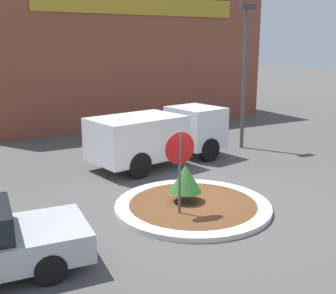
{
  "coord_description": "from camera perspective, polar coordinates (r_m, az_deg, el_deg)",
  "views": [
    {
      "loc": [
        -5.84,
        -9.11,
        4.38
      ],
      "look_at": [
        0.33,
        2.0,
        1.26
      ],
      "focal_mm": 45.0,
      "sensor_mm": 36.0,
      "label": 1
    }
  ],
  "objects": [
    {
      "name": "traffic_island",
      "position": [
        11.64,
        3.37,
        -7.95
      ],
      "size": [
        4.26,
        4.26,
        0.14
      ],
      "color": "beige",
      "rests_on": "ground_plane"
    },
    {
      "name": "island_shrub",
      "position": [
        11.55,
        2.39,
        -4.25
      ],
      "size": [
        0.89,
        0.89,
        1.04
      ],
      "color": "brown",
      "rests_on": "traffic_island"
    },
    {
      "name": "stop_sign",
      "position": [
        10.53,
        1.61,
        -1.48
      ],
      "size": [
        0.83,
        0.07,
        2.29
      ],
      "color": "#4C4C51",
      "rests_on": "ground_plane"
    },
    {
      "name": "utility_truck",
      "position": [
        15.56,
        -1.25,
        1.73
      ],
      "size": [
        5.61,
        2.96,
        1.96
      ],
      "rotation": [
        0.0,
        0.0,
        0.18
      ],
      "color": "white",
      "rests_on": "ground_plane"
    },
    {
      "name": "storefront_building",
      "position": [
        25.12,
        -6.58,
        11.79
      ],
      "size": [
        15.76,
        6.07,
        7.06
      ],
      "color": "brown",
      "rests_on": "ground_plane"
    },
    {
      "name": "ground_plane",
      "position": [
        11.67,
        3.36,
        -8.26
      ],
      "size": [
        120.0,
        120.0,
        0.0
      ],
      "primitive_type": "plane",
      "color": "#514F4C"
    },
    {
      "name": "light_pole",
      "position": [
        18.04,
        10.36,
        10.83
      ],
      "size": [
        0.7,
        0.3,
        5.94
      ],
      "color": "#4C4C51",
      "rests_on": "ground_plane"
    }
  ]
}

